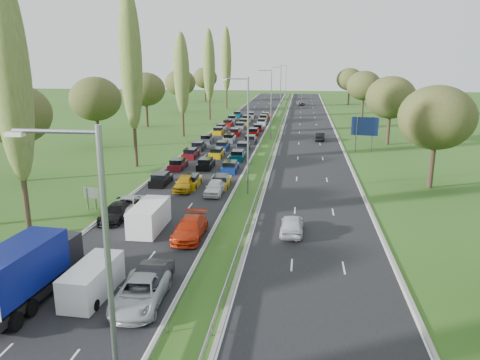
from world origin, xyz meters
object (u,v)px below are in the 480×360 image
(near_car_2, at_px, (127,206))
(direction_sign, at_px, (365,128))
(blue_lorry, at_px, (27,270))
(info_sign, at_px, (91,195))
(white_van_rear, at_px, (150,216))
(near_car_3, at_px, (116,212))
(white_van_front, at_px, (94,279))

(near_car_2, bearing_deg, direction_sign, 51.55)
(blue_lorry, height_order, info_sign, blue_lorry)
(white_van_rear, xyz_separation_m, info_sign, (-7.12, 4.38, 0.24))
(info_sign, bearing_deg, near_car_3, -37.22)
(blue_lorry, distance_m, white_van_rear, 12.82)
(info_sign, height_order, direction_sign, direction_sign)
(near_car_2, bearing_deg, blue_lorry, -91.15)
(blue_lorry, bearing_deg, white_van_rear, 79.18)
(near_car_3, height_order, blue_lorry, blue_lorry)
(near_car_3, height_order, info_sign, info_sign)
(white_van_front, relative_size, info_sign, 2.37)
(blue_lorry, relative_size, white_van_front, 1.75)
(near_car_2, relative_size, near_car_3, 1.09)
(near_car_2, relative_size, white_van_rear, 0.96)
(near_car_3, distance_m, direction_sign, 43.67)
(white_van_rear, xyz_separation_m, direction_sign, (21.68, 37.20, 2.44))
(near_car_2, distance_m, blue_lorry, 16.08)
(near_car_3, relative_size, white_van_rear, 0.88)
(near_car_2, xyz_separation_m, direction_sign, (25.07, 33.55, 2.82))
(near_car_3, relative_size, info_sign, 2.30)
(blue_lorry, bearing_deg, white_van_front, 22.46)
(white_van_front, height_order, info_sign, info_sign)
(info_sign, bearing_deg, white_van_front, -64.90)
(near_car_3, bearing_deg, info_sign, 143.89)
(white_van_front, height_order, direction_sign, direction_sign)
(white_van_front, bearing_deg, direction_sign, 68.49)
(direction_sign, bearing_deg, near_car_2, -126.77)
(blue_lorry, relative_size, info_sign, 4.15)
(near_car_3, relative_size, blue_lorry, 0.55)
(near_car_2, height_order, near_car_3, near_car_2)
(info_sign, bearing_deg, white_van_rear, -31.59)
(direction_sign, bearing_deg, info_sign, -131.27)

